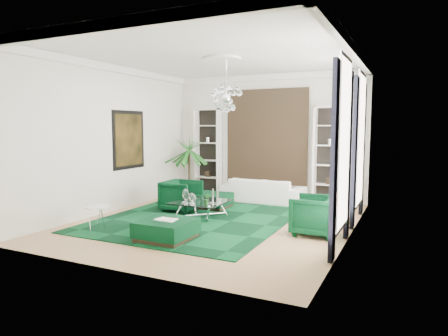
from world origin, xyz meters
The scene contains 30 objects.
floor centered at (0.00, 0.00, -0.01)m, with size 6.00×7.00×0.02m, color tan.
ceiling centered at (0.00, 0.00, 3.81)m, with size 6.00×7.00×0.02m, color white.
wall_back centered at (0.00, 3.51, 1.90)m, with size 6.00×0.02×3.80m, color silver.
wall_front centered at (0.00, -3.51, 1.90)m, with size 6.00×0.02×3.80m, color silver.
wall_left centered at (-3.01, 0.00, 1.90)m, with size 0.02×7.00×3.80m, color silver.
wall_right centered at (3.01, 0.00, 1.90)m, with size 0.02×7.00×3.80m, color silver.
crown_molding centered at (0.00, 0.00, 3.70)m, with size 6.00×7.00×0.18m, color white, non-canonical shape.
ceiling_medallion centered at (0.00, 0.30, 3.77)m, with size 0.90×0.90×0.05m, color white.
tapestry centered at (0.00, 3.46, 1.90)m, with size 2.50×0.06×2.80m, color black.
shelving_left centered at (-1.95, 3.31, 1.40)m, with size 0.90×0.38×2.80m, color white, non-canonical shape.
shelving_right centered at (1.95, 3.31, 1.40)m, with size 0.90×0.38×2.80m, color white, non-canonical shape.
painting centered at (-2.97, 0.60, 1.85)m, with size 0.04×1.30×1.60m, color black.
window_near centered at (2.99, -0.90, 1.90)m, with size 0.03×1.10×2.90m, color white.
curtain_near_a centered at (2.96, -1.68, 1.65)m, with size 0.07×0.30×3.25m, color black.
curtain_near_b centered at (2.96, -0.12, 1.65)m, with size 0.07×0.30×3.25m, color black.
window_far centered at (2.99, 1.50, 1.90)m, with size 0.03×1.10×2.90m, color white.
curtain_far_a centered at (2.96, 0.72, 1.65)m, with size 0.07×0.30×3.25m, color black.
curtain_far_b centered at (2.96, 2.28, 1.65)m, with size 0.07×0.30×3.25m, color black.
rug centered at (-0.55, 0.11, 0.01)m, with size 4.20×5.00×0.02m, color black.
sofa centered at (0.16, 2.75, 0.35)m, with size 2.39×0.94×0.70m, color white.
armchair_left centered at (-1.35, 0.66, 0.41)m, with size 0.87×0.89×0.81m, color black.
armchair_right centered at (2.32, -0.14, 0.41)m, with size 0.87×0.89×0.81m, color black.
coffee_table centered at (-0.51, 0.19, 0.21)m, with size 1.20×1.20×0.41m, color white, non-canonical shape.
ottoman_side centered at (-0.79, 1.36, 0.20)m, with size 0.90×0.90×0.40m, color black.
ottoman_front centered at (-0.20, -1.77, 0.20)m, with size 1.00×1.00×0.40m, color black.
book centered at (-0.20, -1.77, 0.42)m, with size 0.42×0.28×0.03m, color white.
side_table centered at (-1.99, -1.75, 0.25)m, with size 0.52×0.52×0.50m, color white.
palm centered at (-2.28, 2.67, 1.20)m, with size 1.50×1.50×2.40m, color #216922, non-canonical shape.
chandelier centered at (0.21, 0.12, 2.85)m, with size 0.80×0.80×0.72m, color white, non-canonical shape.
table_plant centered at (-0.21, -0.06, 0.53)m, with size 0.13×0.11×0.24m, color #216922.
Camera 1 is at (4.10, -8.18, 2.22)m, focal length 32.00 mm.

